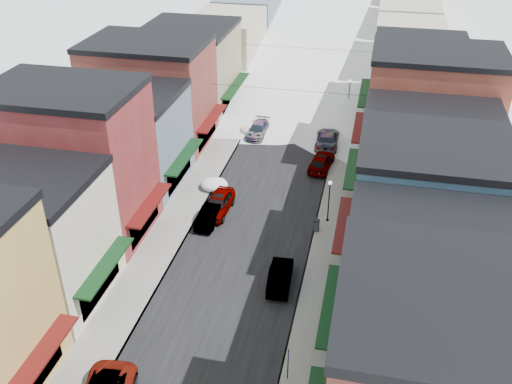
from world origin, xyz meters
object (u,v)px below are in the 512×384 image
at_px(car_green_sedan, 280,276).
at_px(trash_can, 316,225).
at_px(car_silver_sedan, 218,203).
at_px(car_dark_hatch, 209,216).
at_px(streetlamp_near, 329,196).

bearing_deg(car_green_sedan, trash_can, -107.11).
xyz_separation_m(car_silver_sedan, trash_can, (8.70, -1.23, -0.19)).
bearing_deg(car_dark_hatch, trash_can, 5.47).
xyz_separation_m(car_dark_hatch, trash_can, (8.97, 0.56, -0.03)).
height_order(car_green_sedan, trash_can, car_green_sedan).
distance_m(car_silver_sedan, car_dark_hatch, 1.82).
relative_size(car_silver_sedan, car_dark_hatch, 1.19).
bearing_deg(streetlamp_near, car_green_sedan, -105.53).
bearing_deg(car_green_sedan, streetlamp_near, -109.35).
height_order(car_dark_hatch, trash_can, car_dark_hatch).
distance_m(car_silver_sedan, trash_can, 8.79).
relative_size(car_green_sedan, streetlamp_near, 1.17).
xyz_separation_m(car_silver_sedan, streetlamp_near, (9.47, 0.45, 1.71)).
distance_m(car_dark_hatch, streetlamp_near, 10.16).
distance_m(car_silver_sedan, streetlamp_near, 9.63).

